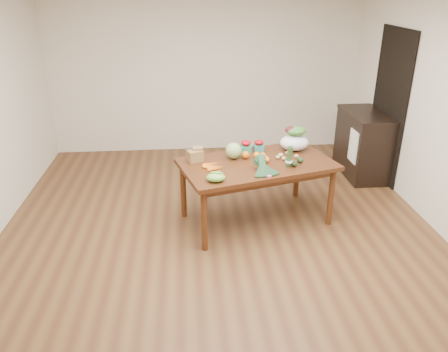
{
  "coord_description": "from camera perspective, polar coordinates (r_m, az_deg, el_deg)",
  "views": [
    {
      "loc": [
        -0.32,
        -4.11,
        2.63
      ],
      "look_at": [
        0.04,
        0.0,
        0.8
      ],
      "focal_mm": 35.0,
      "sensor_mm": 36.0,
      "label": 1
    }
  ],
  "objects": [
    {
      "name": "strawberry_basket_a",
      "position": [
        5.29,
        2.86,
        3.78
      ],
      "size": [
        0.15,
        0.15,
        0.11
      ],
      "primitive_type": null,
      "rotation": [
        0.0,
        0.0,
        0.28
      ],
      "color": "red",
      "rests_on": "dining_table"
    },
    {
      "name": "potato_e",
      "position": [
        5.17,
        9.44,
        2.57
      ],
      "size": [
        0.05,
        0.05,
        0.04
      ],
      "primitive_type": "ellipsoid",
      "color": "tan",
      "rests_on": "dining_table"
    },
    {
      "name": "potato_c",
      "position": [
        5.26,
        8.27,
        3.01
      ],
      "size": [
        0.05,
        0.04,
        0.04
      ],
      "primitive_type": "ellipsoid",
      "color": "tan",
      "rests_on": "dining_table"
    },
    {
      "name": "dining_table",
      "position": [
        5.15,
        4.2,
        -2.06
      ],
      "size": [
        1.91,
        1.38,
        0.75
      ],
      "primitive_type": "cube",
      "rotation": [
        0.0,
        0.0,
        0.28
      ],
      "color": "#4B2811",
      "rests_on": "floor"
    },
    {
      "name": "potato_a",
      "position": [
        5.1,
        7.04,
        2.44
      ],
      "size": [
        0.05,
        0.05,
        0.04
      ],
      "primitive_type": "ellipsoid",
      "color": "tan",
      "rests_on": "dining_table"
    },
    {
      "name": "dish_towel",
      "position": [
        6.32,
        16.52,
        3.74
      ],
      "size": [
        0.02,
        0.28,
        0.45
      ],
      "primitive_type": "cube",
      "color": "white",
      "rests_on": "cabinet"
    },
    {
      "name": "cabbage",
      "position": [
        5.06,
        1.26,
        3.32
      ],
      "size": [
        0.19,
        0.19,
        0.19
      ],
      "primitive_type": "sphere",
      "color": "#91C26F",
      "rests_on": "dining_table"
    },
    {
      "name": "floor",
      "position": [
        4.89,
        -0.45,
        -8.56
      ],
      "size": [
        6.0,
        6.0,
        0.0
      ],
      "primitive_type": "plane",
      "color": "brown",
      "rests_on": "ground"
    },
    {
      "name": "orange_a",
      "position": [
        5.08,
        2.84,
        2.77
      ],
      "size": [
        0.09,
        0.09,
        0.09
      ],
      "primitive_type": "sphere",
      "color": "orange",
      "rests_on": "dining_table"
    },
    {
      "name": "asparagus_bundle",
      "position": [
        4.86,
        8.51,
        2.54
      ],
      "size": [
        0.11,
        0.13,
        0.26
      ],
      "primitive_type": null,
      "rotation": [
        0.15,
        0.0,
        0.28
      ],
      "color": "#4C7837",
      "rests_on": "dining_table"
    },
    {
      "name": "cabinet",
      "position": [
        6.7,
        17.64,
        4.01
      ],
      "size": [
        0.52,
        1.02,
        0.94
      ],
      "primitive_type": "cube",
      "color": "black",
      "rests_on": "floor"
    },
    {
      "name": "snap_pea_bag",
      "position": [
        4.48,
        -1.07,
        -0.19
      ],
      "size": [
        0.2,
        0.15,
        0.09
      ],
      "primitive_type": "ellipsoid",
      "color": "#75B73E",
      "rests_on": "dining_table"
    },
    {
      "name": "carrots",
      "position": [
        4.84,
        -1.47,
        1.3
      ],
      "size": [
        0.27,
        0.27,
        0.03
      ],
      "primitive_type": null,
      "rotation": [
        0.0,
        0.0,
        0.28
      ],
      "color": "#FF5E15",
      "rests_on": "dining_table"
    },
    {
      "name": "mandarin_cluster",
      "position": [
        5.01,
        5.16,
        2.31
      ],
      "size": [
        0.22,
        0.22,
        0.08
      ],
      "primitive_type": null,
      "rotation": [
        0.0,
        0.0,
        0.28
      ],
      "color": "orange",
      "rests_on": "dining_table"
    },
    {
      "name": "doorway_dark",
      "position": [
        6.55,
        20.71,
        8.49
      ],
      "size": [
        0.02,
        1.0,
        2.1
      ],
      "primitive_type": "cube",
      "color": "black",
      "rests_on": "floor"
    },
    {
      "name": "salad_bag",
      "position": [
        5.37,
        9.2,
        4.71
      ],
      "size": [
        0.41,
        0.35,
        0.27
      ],
      "primitive_type": null,
      "rotation": [
        0.0,
        0.0,
        0.28
      ],
      "color": "white",
      "rests_on": "dining_table"
    },
    {
      "name": "orange_c",
      "position": [
        5.06,
        5.07,
        2.59
      ],
      "size": [
        0.09,
        0.09,
        0.09
      ],
      "primitive_type": "sphere",
      "color": "orange",
      "rests_on": "dining_table"
    },
    {
      "name": "orange_b",
      "position": [
        5.09,
        4.3,
        2.73
      ],
      "size": [
        0.08,
        0.08,
        0.08
      ],
      "primitive_type": "sphere",
      "color": "orange",
      "rests_on": "dining_table"
    },
    {
      "name": "potato_b",
      "position": [
        5.08,
        7.8,
        2.3
      ],
      "size": [
        0.05,
        0.05,
        0.04
      ],
      "primitive_type": "ellipsoid",
      "color": "#D5BF7B",
      "rests_on": "dining_table"
    },
    {
      "name": "avocado_b",
      "position": [
        5.03,
        9.88,
        2.08
      ],
      "size": [
        0.09,
        0.11,
        0.06
      ],
      "primitive_type": "ellipsoid",
      "rotation": [
        0.0,
        0.0,
        0.3
      ],
      "color": "black",
      "rests_on": "dining_table"
    },
    {
      "name": "paper_bag",
      "position": [
        4.99,
        -3.78,
        2.78
      ],
      "size": [
        0.27,
        0.24,
        0.16
      ],
      "primitive_type": null,
      "rotation": [
        0.0,
        0.0,
        0.28
      ],
      "color": "olive",
      "rests_on": "dining_table"
    },
    {
      "name": "kale_bunch",
      "position": [
        4.67,
        5.42,
        1.2
      ],
      "size": [
        0.42,
        0.47,
        0.16
      ],
      "primitive_type": null,
      "rotation": [
        0.0,
        0.0,
        0.28
      ],
      "color": "black",
      "rests_on": "dining_table"
    },
    {
      "name": "potato_d",
      "position": [
        5.17,
        7.41,
        2.73
      ],
      "size": [
        0.06,
        0.05,
        0.05
      ],
      "primitive_type": "ellipsoid",
      "color": "tan",
      "rests_on": "dining_table"
    },
    {
      "name": "strawberry_basket_b",
      "position": [
        5.34,
        4.57,
        3.88
      ],
      "size": [
        0.14,
        0.14,
        0.11
      ],
      "primitive_type": null,
      "rotation": [
        0.0,
        0.0,
        0.28
      ],
      "color": "#B10B17",
      "rests_on": "dining_table"
    },
    {
      "name": "room_walls",
      "position": [
        4.32,
        -0.51,
        6.73
      ],
      "size": [
        5.02,
        6.02,
        2.7
      ],
      "color": "silver",
      "rests_on": "floor"
    },
    {
      "name": "avocado_a",
      "position": [
        4.92,
        9.08,
        1.61
      ],
      "size": [
        0.09,
        0.11,
        0.07
      ],
      "primitive_type": "ellipsoid",
      "rotation": [
        0.0,
        0.0,
        0.3
      ],
      "color": "black",
      "rests_on": "dining_table"
    }
  ]
}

